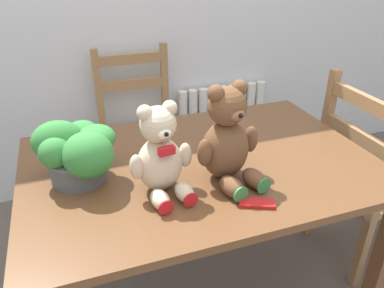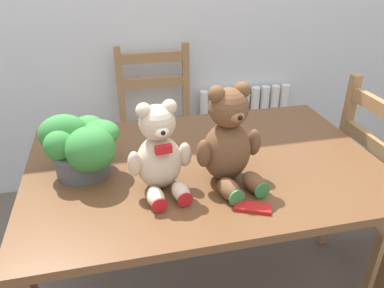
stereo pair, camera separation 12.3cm
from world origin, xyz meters
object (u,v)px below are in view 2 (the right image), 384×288
at_px(teddy_bear_right, 229,141).
at_px(potted_plant, 82,145).
at_px(wooden_chair_behind, 159,132).
at_px(chocolate_bar, 253,208).
at_px(teddy_bear_left, 160,153).

bearing_deg(teddy_bear_right, potted_plant, -27.96).
xyz_separation_m(wooden_chair_behind, potted_plant, (-0.38, -0.87, 0.41)).
bearing_deg(teddy_bear_right, chocolate_bar, 87.09).
xyz_separation_m(potted_plant, chocolate_bar, (0.51, -0.33, -0.11)).
bearing_deg(teddy_bear_right, teddy_bear_left, -11.32).
height_order(teddy_bear_left, chocolate_bar, teddy_bear_left).
height_order(wooden_chair_behind, potted_plant, potted_plant).
relative_size(wooden_chair_behind, teddy_bear_left, 3.13).
bearing_deg(potted_plant, wooden_chair_behind, 66.25).
bearing_deg(wooden_chair_behind, teddy_bear_left, 82.60).
distance_m(wooden_chair_behind, chocolate_bar, 1.24).
relative_size(wooden_chair_behind, potted_plant, 3.51).
distance_m(teddy_bear_left, teddy_bear_right, 0.23).
distance_m(wooden_chair_behind, potted_plant, 1.03).
bearing_deg(wooden_chair_behind, potted_plant, 66.25).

